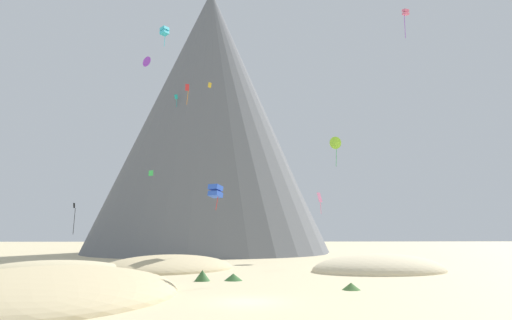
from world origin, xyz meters
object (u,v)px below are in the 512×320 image
at_px(bush_far_right, 362,272).
at_px(kite_rainbow_high, 406,13).
at_px(kite_violet_high, 147,62).
at_px(kite_lime_mid, 335,143).
at_px(rock_massif, 219,128).
at_px(kite_red_high, 187,90).
at_px(kite_gold_high, 210,85).
at_px(bush_low_patch, 351,286).
at_px(bush_scatter_east, 233,277).
at_px(kite_blue_low, 215,191).
at_px(kite_cyan_high, 165,31).
at_px(kite_green_low, 151,173).
at_px(bush_near_left, 202,276).
at_px(kite_black_low, 74,213).
at_px(kite_teal_high, 176,102).
at_px(kite_pink_low, 320,199).

relative_size(bush_far_right, kite_rainbow_high, 0.47).
relative_size(kite_violet_high, kite_lime_mid, 0.36).
bearing_deg(kite_lime_mid, rock_massif, 168.15).
bearing_deg(rock_massif, kite_red_high, -96.38).
relative_size(rock_massif, kite_gold_high, 67.08).
xyz_separation_m(bush_low_patch, bush_scatter_east, (-9.20, 7.12, 0.04)).
distance_m(kite_gold_high, kite_lime_mid, 25.91).
xyz_separation_m(kite_blue_low, kite_violet_high, (-13.79, 20.86, 25.23)).
bearing_deg(kite_cyan_high, rock_massif, -152.09).
distance_m(kite_rainbow_high, kite_gold_high, 36.48).
relative_size(kite_violet_high, kite_rainbow_high, 0.42).
bearing_deg(bush_scatter_east, kite_green_low, 122.15).
xyz_separation_m(kite_green_low, kite_gold_high, (6.34, 20.08, 19.53)).
bearing_deg(kite_green_low, kite_cyan_high, 83.62).
bearing_deg(bush_far_right, bush_near_left, -158.46).
distance_m(bush_low_patch, kite_violet_high, 59.76).
distance_m(bush_low_patch, kite_lime_mid, 48.13).
xyz_separation_m(kite_cyan_high, kite_lime_mid, (29.29, 11.00, -15.80)).
xyz_separation_m(kite_black_low, kite_cyan_high, (14.93, -7.01, 28.61)).
relative_size(bush_near_left, bush_low_patch, 1.02).
xyz_separation_m(bush_far_right, kite_teal_high, (-26.38, 40.10, 30.62)).
relative_size(bush_low_patch, kite_cyan_high, 0.44).
bearing_deg(kite_blue_low, kite_violet_high, 154.37).
height_order(kite_pink_low, kite_gold_high, kite_gold_high).
xyz_separation_m(bush_scatter_east, rock_massif, (-4.61, 60.28, 28.54)).
distance_m(rock_massif, kite_lime_mid, 34.13).
bearing_deg(kite_red_high, kite_pink_low, 6.58).
height_order(bush_near_left, kite_rainbow_high, kite_rainbow_high).
xyz_separation_m(kite_blue_low, kite_teal_high, (-10.17, 32.70, 21.32)).
bearing_deg(bush_near_left, kite_gold_high, 93.72).
distance_m(bush_far_right, kite_black_low, 48.29).
relative_size(kite_black_low, kite_rainbow_high, 1.08).
bearing_deg(kite_violet_high, kite_green_low, 140.76).
height_order(bush_scatter_east, kite_black_low, kite_black_low).
distance_m(bush_scatter_east, kite_green_low, 25.10).
bearing_deg(kite_blue_low, kite_black_low, 173.79).
bearing_deg(bush_low_patch, kite_lime_mid, 78.92).
distance_m(kite_green_low, kite_lime_mid, 34.89).
bearing_deg(bush_scatter_east, kite_red_high, 106.36).
xyz_separation_m(kite_rainbow_high, kite_lime_mid, (-8.16, 15.25, -17.36)).
bearing_deg(bush_scatter_east, kite_violet_high, 115.34).
height_order(bush_low_patch, kite_gold_high, kite_gold_high).
relative_size(bush_near_left, kite_rainbow_high, 0.31).
height_order(rock_massif, kite_green_low, rock_massif).
distance_m(bush_scatter_east, kite_red_high, 39.83).
bearing_deg(rock_massif, bush_scatter_east, -85.63).
bearing_deg(kite_pink_low, kite_blue_low, -158.13).
bearing_deg(kite_blue_low, kite_green_low, -177.69).
xyz_separation_m(bush_scatter_east, kite_green_low, (-11.70, 18.61, 12.12)).
xyz_separation_m(kite_violet_high, kite_cyan_high, (4.65, -9.66, 1.37)).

